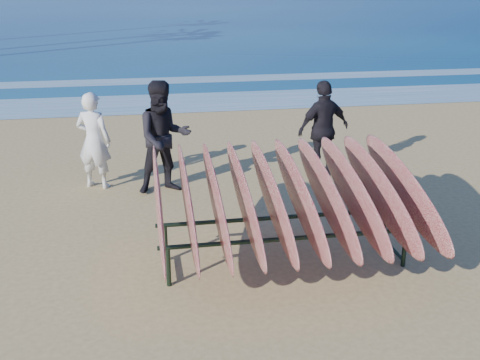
% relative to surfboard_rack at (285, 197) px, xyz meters
% --- Properties ---
extents(ground, '(120.00, 120.00, 0.00)m').
position_rel_surfboard_rack_xyz_m(ground, '(-0.46, -0.19, -0.92)').
color(ground, tan).
rests_on(ground, ground).
extents(ocean, '(160.00, 160.00, 0.00)m').
position_rel_surfboard_rack_xyz_m(ocean, '(-0.46, 54.81, -0.91)').
color(ocean, navy).
rests_on(ocean, ground).
extents(foam_near, '(160.00, 160.00, 0.00)m').
position_rel_surfboard_rack_xyz_m(foam_near, '(-0.46, 9.81, -0.91)').
color(foam_near, white).
rests_on(foam_near, ground).
extents(foam_far, '(160.00, 160.00, 0.00)m').
position_rel_surfboard_rack_xyz_m(foam_far, '(-0.46, 13.31, -0.91)').
color(foam_far, white).
rests_on(foam_far, ground).
extents(surfboard_rack, '(3.20, 2.86, 1.50)m').
position_rel_surfboard_rack_xyz_m(surfboard_rack, '(0.00, 0.00, 0.00)').
color(surfboard_rack, black).
rests_on(surfboard_rack, ground).
extents(person_white, '(0.71, 0.60, 1.65)m').
position_rel_surfboard_rack_xyz_m(person_white, '(-2.51, 3.30, -0.09)').
color(person_white, white).
rests_on(person_white, ground).
extents(person_dark_a, '(1.02, 0.86, 1.88)m').
position_rel_surfboard_rack_xyz_m(person_dark_a, '(-1.35, 2.88, 0.02)').
color(person_dark_a, black).
rests_on(person_dark_a, ground).
extents(person_dark_b, '(1.09, 0.70, 1.73)m').
position_rel_surfboard_rack_xyz_m(person_dark_b, '(1.48, 3.23, -0.05)').
color(person_dark_b, black).
rests_on(person_dark_b, ground).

